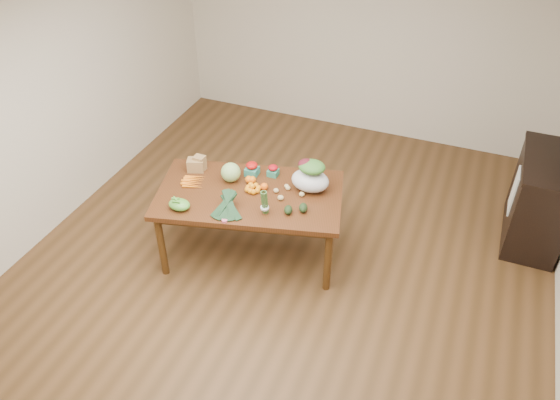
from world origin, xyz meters
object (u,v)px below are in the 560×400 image
at_px(dining_table, 251,224).
at_px(kale_bunch, 226,207).
at_px(salad_bag, 310,177).
at_px(cabbage, 231,172).
at_px(paper_bag, 196,164).
at_px(asparagus_bundle, 265,202).
at_px(cabinet, 539,200).
at_px(mandarin_cluster, 252,187).

xyz_separation_m(dining_table, kale_bunch, (-0.05, -0.37, 0.45)).
bearing_deg(dining_table, salad_bag, 13.37).
bearing_deg(cabbage, salad_bag, 10.93).
xyz_separation_m(paper_bag, asparagus_bundle, (0.90, -0.38, 0.05)).
relative_size(paper_bag, cabbage, 1.14).
distance_m(paper_bag, salad_bag, 1.16).
relative_size(cabinet, cabbage, 5.40).
xyz_separation_m(cabbage, kale_bunch, (0.19, -0.49, -0.01)).
xyz_separation_m(cabbage, mandarin_cluster, (0.26, -0.08, -0.05)).
distance_m(cabbage, mandarin_cluster, 0.28).
relative_size(paper_bag, kale_bunch, 0.54).
height_order(mandarin_cluster, kale_bunch, kale_bunch).
bearing_deg(asparagus_bundle, salad_bag, 48.60).
distance_m(dining_table, asparagus_bundle, 0.61).
height_order(dining_table, mandarin_cluster, mandarin_cluster).
bearing_deg(kale_bunch, paper_bag, 124.60).
xyz_separation_m(dining_table, cabinet, (2.60, 1.31, 0.10)).
height_order(dining_table, cabinet, cabinet).
bearing_deg(cabbage, dining_table, -25.91).
height_order(mandarin_cluster, asparagus_bundle, asparagus_bundle).
distance_m(cabinet, kale_bunch, 3.16).
bearing_deg(asparagus_bundle, cabbage, 131.10).
relative_size(asparagus_bundle, salad_bag, 0.69).
xyz_separation_m(dining_table, mandarin_cluster, (0.02, 0.04, 0.42)).
bearing_deg(salad_bag, asparagus_bundle, -117.24).
relative_size(cabinet, paper_bag, 4.73).
bearing_deg(cabbage, mandarin_cluster, -17.79).
bearing_deg(paper_bag, dining_table, -13.09).
bearing_deg(salad_bag, cabbage, -169.07).
xyz_separation_m(cabinet, cabbage, (-2.84, -1.19, 0.37)).
bearing_deg(mandarin_cluster, asparagus_bundle, -47.71).
xyz_separation_m(cabinet, asparagus_bundle, (-2.34, -1.54, 0.40)).
distance_m(cabinet, salad_bag, 2.37).
bearing_deg(mandarin_cluster, paper_bag, 170.18).
xyz_separation_m(mandarin_cluster, asparagus_bundle, (0.24, -0.26, 0.08)).
distance_m(cabbage, asparagus_bundle, 0.61).
xyz_separation_m(kale_bunch, salad_bag, (0.56, 0.63, 0.06)).
xyz_separation_m(mandarin_cluster, kale_bunch, (-0.07, -0.40, 0.04)).
xyz_separation_m(kale_bunch, asparagus_bundle, (0.31, 0.14, 0.05)).
xyz_separation_m(dining_table, asparagus_bundle, (0.25, -0.23, 0.50)).
bearing_deg(dining_table, asparagus_bundle, -55.95).
xyz_separation_m(cabinet, kale_bunch, (-2.65, -1.68, 0.36)).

